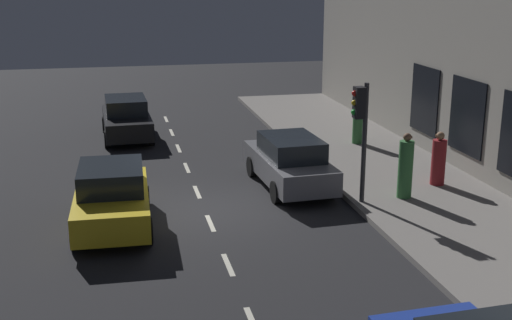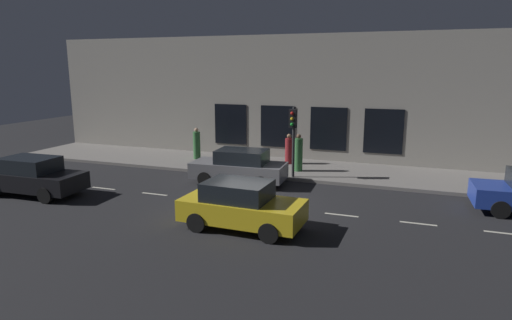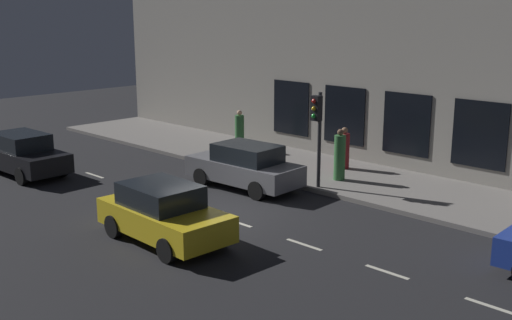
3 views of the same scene
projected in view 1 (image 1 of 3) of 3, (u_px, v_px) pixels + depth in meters
name	position (u px, v px, depth m)	size (l,w,h in m)	color
ground_plane	(205.00, 210.00, 18.09)	(60.00, 60.00, 0.00)	#232326
sidewalk	(417.00, 192.00, 19.36)	(4.50, 32.00, 0.15)	gray
building_facade	(508.00, 73.00, 18.97)	(0.65, 32.00, 6.97)	gray
lane_centre_line	(210.00, 223.00, 17.15)	(0.12, 27.20, 0.01)	beige
traffic_light	(361.00, 120.00, 17.69)	(0.47, 0.32, 3.29)	#2D2D30
parked_car_0	(127.00, 118.00, 25.82)	(1.92, 4.24, 1.58)	black
parked_car_1	(112.00, 197.00, 16.71)	(1.99, 4.05, 1.58)	gold
parked_car_2	(290.00, 162.00, 19.85)	(1.98, 4.34, 1.58)	slate
pedestrian_0	(439.00, 161.00, 19.64)	(0.56, 0.56, 1.61)	maroon
pedestrian_1	(405.00, 168.00, 18.45)	(0.48, 0.48, 1.85)	#336B38
pedestrian_2	(358.00, 122.00, 24.42)	(0.55, 0.55, 1.75)	#336B38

